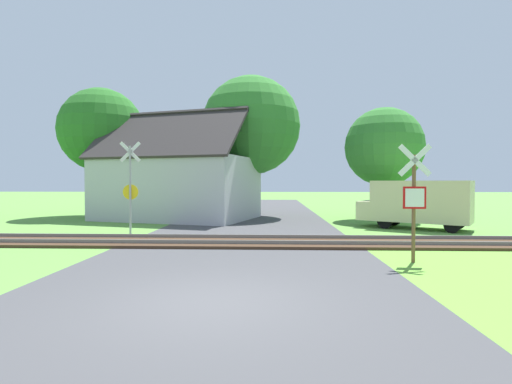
{
  "coord_description": "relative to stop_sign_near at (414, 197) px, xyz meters",
  "views": [
    {
      "loc": [
        1.1,
        -7.06,
        2.18
      ],
      "look_at": [
        0.5,
        7.99,
        1.8
      ],
      "focal_mm": 28.0,
      "sensor_mm": 36.0,
      "label": 1
    }
  ],
  "objects": [
    {
      "name": "mail_truck",
      "position": [
        2.93,
        7.93,
        -0.53
      ],
      "size": [
        5.14,
        4.17,
        2.24
      ],
      "rotation": [
        0.0,
        0.0,
        1.01
      ],
      "color": "beige",
      "rests_on": "ground"
    },
    {
      "name": "road_asphalt",
      "position": [
        -4.92,
        -1.81,
        -1.76
      ],
      "size": [
        8.24,
        80.0,
        0.01
      ],
      "primitive_type": "cube",
      "color": "#424244",
      "rests_on": "ground"
    },
    {
      "name": "tree_left",
      "position": [
        -14.74,
        14.33,
        3.72
      ],
      "size": [
        5.31,
        5.31,
        8.16
      ],
      "color": "#513823",
      "rests_on": "ground"
    },
    {
      "name": "house",
      "position": [
        -9.35,
        12.55,
        0.23
      ],
      "size": [
        10.18,
        8.54,
        6.4
      ],
      "rotation": [
        0.0,
        0.0,
        -0.27
      ],
      "color": "#B7B7BC",
      "rests_on": "ground"
    },
    {
      "name": "crossing_sign_far",
      "position": [
        -9.76,
        5.62,
        0.35
      ],
      "size": [
        0.88,
        0.16,
        3.88
      ],
      "rotation": [
        0.0,
        0.0,
        0.1
      ],
      "color": "#9E9EA5",
      "rests_on": "ground"
    },
    {
      "name": "tree_right",
      "position": [
        2.6,
        12.24,
        2.42
      ],
      "size": [
        4.45,
        4.45,
        6.42
      ],
      "color": "#513823",
      "rests_on": "ground"
    },
    {
      "name": "tree_center",
      "position": [
        -5.14,
        14.45,
        3.98
      ],
      "size": [
        6.21,
        6.21,
        8.86
      ],
      "color": "#513823",
      "rests_on": "ground"
    },
    {
      "name": "stop_sign_near",
      "position": [
        0.0,
        0.0,
        0.0
      ],
      "size": [
        0.88,
        0.16,
        3.2
      ],
      "rotation": [
        0.0,
        0.0,
        3.08
      ],
      "color": "brown",
      "rests_on": "ground"
    },
    {
      "name": "ground_plane",
      "position": [
        -4.92,
        -3.81,
        -1.77
      ],
      "size": [
        160.0,
        160.0,
        0.0
      ],
      "primitive_type": "plane",
      "color": "#5B933D"
    },
    {
      "name": "rail_track",
      "position": [
        -4.92,
        3.18,
        -1.71
      ],
      "size": [
        60.0,
        2.6,
        0.22
      ],
      "color": "#422D1E",
      "rests_on": "ground"
    }
  ]
}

